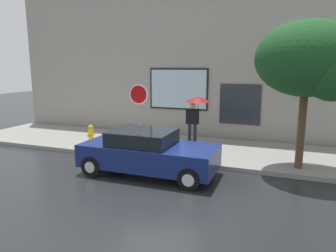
{
  "coord_description": "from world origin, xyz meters",
  "views": [
    {
      "loc": [
        3.64,
        -8.7,
        3.35
      ],
      "look_at": [
        -0.3,
        1.8,
        1.2
      ],
      "focal_mm": 33.06,
      "sensor_mm": 36.0,
      "label": 1
    }
  ],
  "objects_px": {
    "parked_car": "(148,152)",
    "fire_hydrant": "(91,134)",
    "pedestrian_with_umbrella": "(196,106)",
    "street_tree": "(312,62)",
    "stop_sign": "(139,104)"
  },
  "relations": [
    {
      "from": "parked_car",
      "to": "fire_hydrant",
      "type": "relative_size",
      "value": 5.34
    },
    {
      "from": "pedestrian_with_umbrella",
      "to": "street_tree",
      "type": "height_order",
      "value": "street_tree"
    },
    {
      "from": "street_tree",
      "to": "pedestrian_with_umbrella",
      "type": "bearing_deg",
      "value": 156.25
    },
    {
      "from": "fire_hydrant",
      "to": "stop_sign",
      "type": "relative_size",
      "value": 0.31
    },
    {
      "from": "fire_hydrant",
      "to": "parked_car",
      "type": "bearing_deg",
      "value": -31.6
    },
    {
      "from": "parked_car",
      "to": "fire_hydrant",
      "type": "height_order",
      "value": "parked_car"
    },
    {
      "from": "parked_car",
      "to": "street_tree",
      "type": "distance_m",
      "value": 5.69
    },
    {
      "from": "stop_sign",
      "to": "pedestrian_with_umbrella",
      "type": "bearing_deg",
      "value": 41.27
    },
    {
      "from": "parked_car",
      "to": "street_tree",
      "type": "relative_size",
      "value": 0.92
    },
    {
      "from": "parked_car",
      "to": "street_tree",
      "type": "bearing_deg",
      "value": 20.61
    },
    {
      "from": "stop_sign",
      "to": "street_tree",
      "type": "bearing_deg",
      "value": -1.83
    },
    {
      "from": "fire_hydrant",
      "to": "stop_sign",
      "type": "height_order",
      "value": "stop_sign"
    },
    {
      "from": "fire_hydrant",
      "to": "pedestrian_with_umbrella",
      "type": "relative_size",
      "value": 0.39
    },
    {
      "from": "parked_car",
      "to": "stop_sign",
      "type": "relative_size",
      "value": 1.66
    },
    {
      "from": "pedestrian_with_umbrella",
      "to": "stop_sign",
      "type": "bearing_deg",
      "value": -138.73
    }
  ]
}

